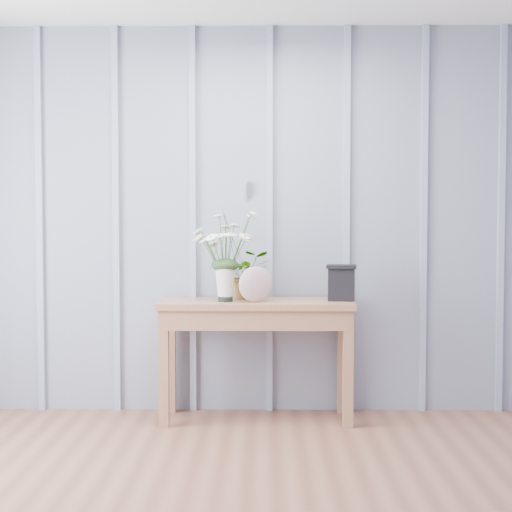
{
  "coord_description": "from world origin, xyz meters",
  "views": [
    {
      "loc": [
        0.22,
        -2.86,
        1.27
      ],
      "look_at": [
        0.17,
        1.94,
        1.03
      ],
      "focal_mm": 55.0,
      "sensor_mm": 36.0,
      "label": 1
    }
  ],
  "objects_px": {
    "felt_disc_vessel": "(256,284)",
    "carved_box": "(341,282)",
    "daisy_vase": "(225,243)",
    "sideboard": "(256,319)"
  },
  "relations": [
    {
      "from": "daisy_vase",
      "to": "felt_disc_vessel",
      "type": "relative_size",
      "value": 2.64
    },
    {
      "from": "felt_disc_vessel",
      "to": "carved_box",
      "type": "xyz_separation_m",
      "value": [
        0.53,
        0.1,
        0.0
      ]
    },
    {
      "from": "daisy_vase",
      "to": "carved_box",
      "type": "bearing_deg",
      "value": 4.34
    },
    {
      "from": "sideboard",
      "to": "felt_disc_vessel",
      "type": "xyz_separation_m",
      "value": [
        -0.0,
        -0.1,
        0.22
      ]
    },
    {
      "from": "felt_disc_vessel",
      "to": "carved_box",
      "type": "height_order",
      "value": "carved_box"
    },
    {
      "from": "daisy_vase",
      "to": "felt_disc_vessel",
      "type": "bearing_deg",
      "value": -13.69
    },
    {
      "from": "sideboard",
      "to": "felt_disc_vessel",
      "type": "distance_m",
      "value": 0.25
    },
    {
      "from": "felt_disc_vessel",
      "to": "carved_box",
      "type": "distance_m",
      "value": 0.54
    },
    {
      "from": "carved_box",
      "to": "sideboard",
      "type": "bearing_deg",
      "value": 179.72
    },
    {
      "from": "carved_box",
      "to": "daisy_vase",
      "type": "bearing_deg",
      "value": -175.66
    }
  ]
}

